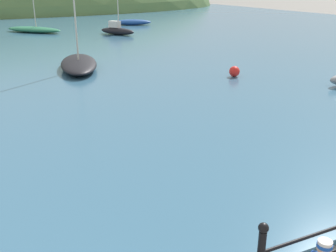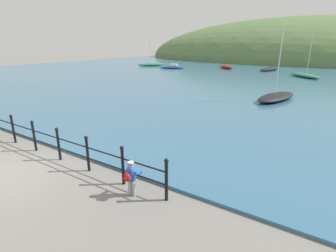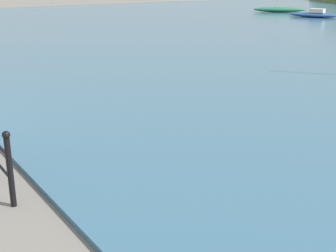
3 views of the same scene
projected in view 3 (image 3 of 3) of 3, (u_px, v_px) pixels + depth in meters
boat_blue_hull at (314, 14)px, 37.64m from camera, size 4.14×2.72×0.69m
boat_far_right at (280, 9)px, 42.80m from camera, size 4.02×4.24×5.64m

